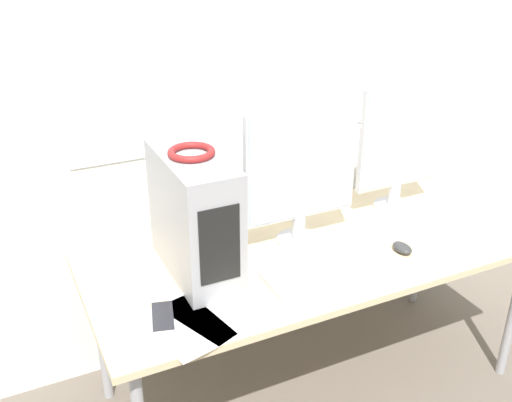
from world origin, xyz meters
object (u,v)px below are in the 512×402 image
at_px(keyboard, 330,270).
at_px(mouse, 402,248).
at_px(cell_phone, 163,316).
at_px(pc_tower, 195,215).
at_px(headphones, 191,152).
at_px(monitor_right_near, 400,145).
at_px(monitor_main, 301,172).

xyz_separation_m(keyboard, mouse, (0.33, 0.01, 0.01)).
bearing_deg(cell_phone, mouse, 15.22).
bearing_deg(pc_tower, headphones, 90.00).
xyz_separation_m(monitor_right_near, mouse, (-0.20, -0.32, -0.28)).
distance_m(pc_tower, mouse, 0.82).
distance_m(mouse, cell_phone, 0.97).
bearing_deg(headphones, pc_tower, -90.00).
height_order(pc_tower, keyboard, pc_tower).
xyz_separation_m(headphones, monitor_main, (0.44, 0.02, -0.16)).
relative_size(monitor_right_near, keyboard, 1.13).
bearing_deg(pc_tower, monitor_right_near, 6.20).
height_order(pc_tower, headphones, headphones).
bearing_deg(monitor_right_near, cell_phone, -164.45).
height_order(pc_tower, cell_phone, pc_tower).
height_order(pc_tower, mouse, pc_tower).
distance_m(monitor_main, monitor_right_near, 0.54).
height_order(monitor_right_near, keyboard, monitor_right_near).
height_order(headphones, monitor_main, monitor_main).
height_order(monitor_main, cell_phone, monitor_main).
distance_m(monitor_main, cell_phone, 0.75).
relative_size(monitor_right_near, mouse, 5.97).
bearing_deg(headphones, monitor_right_near, 6.15).
relative_size(keyboard, mouse, 5.26).
relative_size(monitor_main, cell_phone, 3.46).
bearing_deg(monitor_right_near, pc_tower, -173.80).
relative_size(pc_tower, monitor_right_near, 0.84).
relative_size(keyboard, cell_phone, 3.06).
xyz_separation_m(pc_tower, monitor_main, (0.44, 0.02, 0.08)).
bearing_deg(headphones, cell_phone, -132.47).
relative_size(pc_tower, monitor_main, 0.84).
bearing_deg(monitor_right_near, keyboard, -148.29).
xyz_separation_m(pc_tower, monitor_right_near, (0.97, 0.11, 0.07)).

